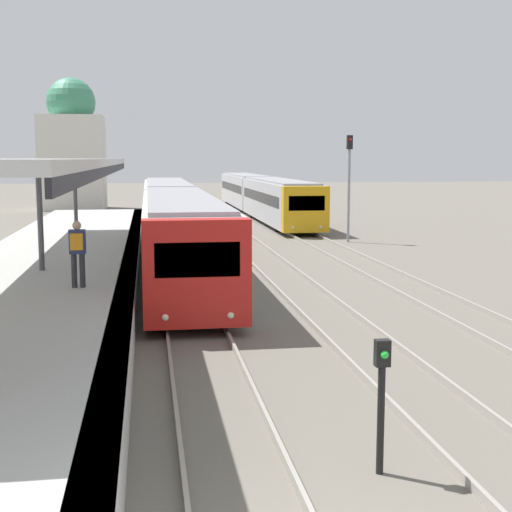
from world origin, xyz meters
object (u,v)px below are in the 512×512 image
Objects in this scene: signal_post_near at (382,392)px; signal_mast_far at (349,176)px; train_near at (172,215)px; train_far at (260,194)px; person_on_platform at (77,248)px.

signal_mast_far reaches higher than signal_post_near.
train_near is 21.76m from train_far.
person_on_platform is 36.82m from train_far.
signal_post_near is at bearing -85.43° from train_near.
signal_post_near is 0.34× the size of signal_mast_far.
train_near is 24.11m from signal_post_near.
train_near reaches higher than train_far.
train_far is 44.85m from signal_post_near.
train_far is 18.46m from signal_mast_far.
train_far is at bearing 70.38° from train_near.
train_near is at bearing 94.57° from signal_post_near.
signal_mast_far is at bearing -84.78° from train_far.
signal_mast_far is (11.84, 17.09, 1.34)m from person_on_platform.
person_on_platform is at bearing 117.62° from signal_post_near.
signal_mast_far is at bearing 74.95° from signal_post_near.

